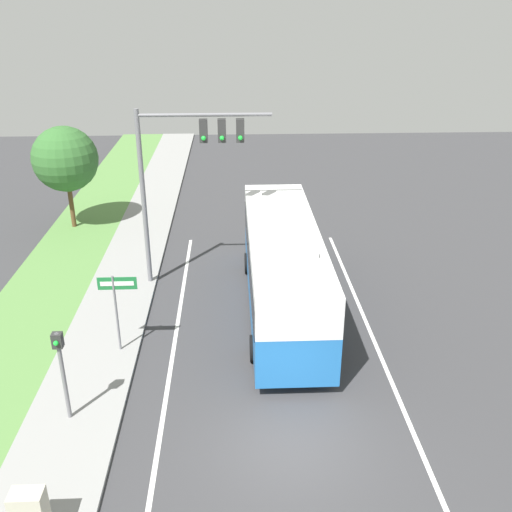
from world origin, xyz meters
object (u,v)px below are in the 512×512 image
at_px(bus, 283,264).
at_px(street_sign, 117,300).
at_px(signal_gantry, 183,161).
at_px(pedestrian_signal, 61,362).

distance_m(bus, street_sign, 6.43).
relative_size(bus, street_sign, 3.74).
bearing_deg(street_sign, signal_gantry, 69.38).
distance_m(signal_gantry, pedestrian_signal, 9.87).
bearing_deg(street_sign, bus, 25.11).
bearing_deg(pedestrian_signal, street_sign, 75.16).
xyz_separation_m(bus, pedestrian_signal, (-6.75, -6.24, 0.01)).
height_order(bus, street_sign, bus).
distance_m(bus, signal_gantry, 5.71).
bearing_deg(signal_gantry, pedestrian_signal, -108.36).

